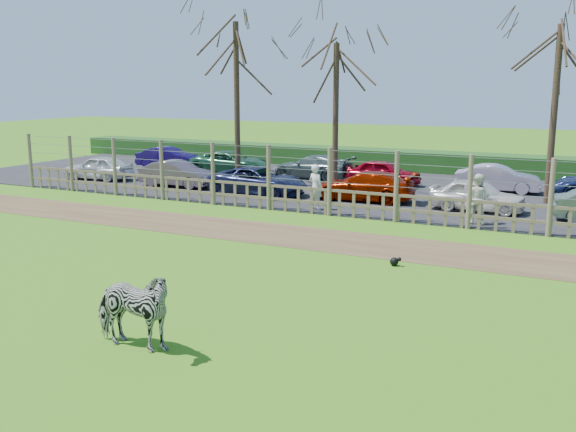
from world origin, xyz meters
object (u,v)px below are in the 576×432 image
at_px(tree_left, 236,64).
at_px(car_4, 477,195).
at_px(car_3, 364,186).
at_px(visitor_b, 477,199).
at_px(car_11, 498,178).
at_px(zebra, 132,310).
at_px(car_8, 231,162).
at_px(tree_right, 558,71).
at_px(car_10, 384,172).
at_px(crow, 395,261).
at_px(car_9, 313,167).
at_px(car_2, 258,181).
at_px(car_7, 169,158).
at_px(car_0, 99,168).
at_px(visitor_a, 316,187).
at_px(car_1, 177,174).
at_px(tree_mid, 336,81).

bearing_deg(tree_left, car_4, -7.12).
bearing_deg(car_3, visitor_b, 60.40).
distance_m(visitor_b, car_11, 7.15).
relative_size(zebra, car_8, 0.42).
relative_size(tree_right, visitor_b, 4.26).
bearing_deg(car_10, tree_right, -99.69).
xyz_separation_m(tree_right, car_8, (-15.89, 1.82, -4.60)).
distance_m(tree_left, car_10, 8.50).
bearing_deg(crow, car_4, 85.63).
xyz_separation_m(tree_right, car_11, (-2.21, 1.94, -4.60)).
bearing_deg(car_8, car_9, -90.69).
xyz_separation_m(car_4, car_10, (-5.09, 4.52, 0.00)).
bearing_deg(car_3, car_10, -175.51).
distance_m(car_2, car_7, 10.39).
relative_size(car_2, car_3, 1.04).
relative_size(zebra, car_9, 0.44).
xyz_separation_m(crow, car_11, (0.69, 13.31, 0.52)).
bearing_deg(car_0, car_10, 102.88).
bearing_deg(zebra, car_2, 18.28).
bearing_deg(visitor_b, visitor_a, 8.31).
bearing_deg(car_1, tree_right, -80.58).
distance_m(zebra, crow, 7.91).
height_order(tree_left, car_3, tree_left).
bearing_deg(car_4, car_2, 94.40).
xyz_separation_m(visitor_b, car_2, (-9.53, 1.82, -0.26)).
xyz_separation_m(crow, car_0, (-17.84, 8.45, 0.52)).
xyz_separation_m(tree_mid, car_4, (6.75, -2.40, -4.23)).
relative_size(crow, car_3, 0.07).
height_order(car_9, car_11, same).
distance_m(car_8, car_9, 4.69).
bearing_deg(car_7, visitor_a, -128.59).
xyz_separation_m(car_8, car_10, (8.54, -0.21, 0.00)).
bearing_deg(car_2, crow, -132.60).
bearing_deg(zebra, tree_mid, 8.16).
height_order(tree_right, visitor_b, tree_right).
xyz_separation_m(car_3, car_7, (-13.38, 4.84, 0.00)).
bearing_deg(tree_mid, visitor_b, -33.40).
bearing_deg(visitor_b, car_8, -19.41).
relative_size(car_1, car_8, 0.84).
bearing_deg(zebra, car_1, 30.75).
height_order(tree_right, car_1, tree_right).
xyz_separation_m(tree_left, visitor_a, (5.65, -3.81, -4.71)).
bearing_deg(visitor_b, car_0, 0.31).
bearing_deg(visitor_b, car_9, -30.70).
distance_m(car_2, car_4, 9.17).
height_order(visitor_a, car_10, visitor_a).
xyz_separation_m(tree_left, car_3, (6.68, -1.18, -4.98)).
bearing_deg(car_9, car_7, -87.26).
relative_size(car_3, car_9, 1.00).
bearing_deg(car_4, car_0, 91.52).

